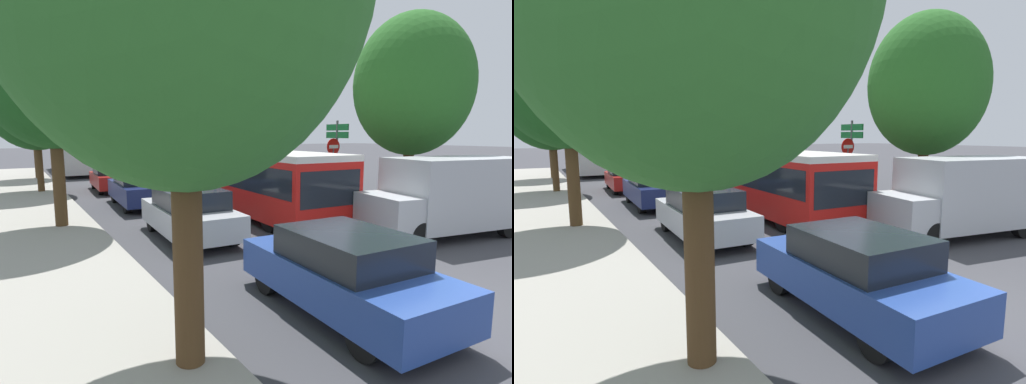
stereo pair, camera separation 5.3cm
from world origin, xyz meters
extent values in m
plane|color=#3D3D42|center=(0.00, 0.00, 0.00)|extent=(200.00, 200.00, 0.00)
cube|color=#9E998E|center=(-5.61, 15.23, 0.07)|extent=(3.20, 40.45, 0.14)
cube|color=red|center=(1.60, 8.95, 1.23)|extent=(2.87, 9.09, 1.94)
cube|color=black|center=(1.60, 8.95, 1.58)|extent=(2.87, 8.73, 0.85)
cube|color=silver|center=(1.60, 8.95, 2.29)|extent=(2.87, 9.09, 0.19)
cube|color=red|center=(2.03, 17.44, 1.23)|extent=(2.72, 6.26, 1.94)
cube|color=black|center=(2.03, 17.44, 1.58)|extent=(2.73, 6.01, 0.85)
cube|color=silver|center=(2.03, 17.44, 2.29)|extent=(2.72, 6.26, 0.19)
cylinder|color=black|center=(1.85, 13.90, 1.23)|extent=(1.83, 1.04, 1.78)
cube|color=black|center=(1.37, 4.50, 1.46)|extent=(2.12, 0.20, 1.04)
cylinder|color=black|center=(2.46, 6.03, 0.47)|extent=(0.33, 0.96, 0.95)
cylinder|color=black|center=(0.44, 6.13, 0.47)|extent=(0.33, 0.96, 0.95)
cylinder|color=black|center=(2.76, 11.76, 0.47)|extent=(0.33, 0.96, 0.95)
cylinder|color=black|center=(0.73, 11.87, 0.47)|extent=(0.33, 0.96, 0.95)
cylinder|color=black|center=(3.04, 17.39, 0.47)|extent=(0.33, 0.96, 0.95)
cylinder|color=black|center=(1.02, 17.49, 0.47)|extent=(0.33, 0.96, 0.95)
cube|color=silver|center=(-1.91, 30.45, 1.24)|extent=(2.64, 11.23, 1.95)
cube|color=black|center=(-1.91, 30.45, 1.59)|extent=(2.65, 10.67, 0.82)
cube|color=black|center=(-1.91, 30.45, 2.31)|extent=(2.64, 11.23, 0.19)
cylinder|color=black|center=(-2.90, 34.16, 0.49)|extent=(0.31, 0.98, 0.97)
cylinder|color=black|center=(-0.81, 34.13, 0.49)|extent=(0.31, 0.98, 0.97)
cylinder|color=black|center=(-3.00, 27.11, 0.49)|extent=(0.31, 0.98, 0.97)
cylinder|color=black|center=(-0.91, 27.08, 0.49)|extent=(0.31, 0.98, 0.97)
cube|color=#284799|center=(-1.67, 0.81, 0.58)|extent=(1.94, 4.13, 0.65)
cube|color=black|center=(-1.68, 0.72, 1.15)|extent=(1.69, 2.20, 0.50)
cylinder|color=black|center=(-2.32, 2.14, 0.31)|extent=(0.25, 0.63, 0.61)
cylinder|color=black|center=(-0.88, 2.06, 0.31)|extent=(0.25, 0.63, 0.61)
cylinder|color=black|center=(-2.47, -0.43, 0.31)|extent=(0.25, 0.63, 0.61)
cylinder|color=black|center=(-1.03, -0.52, 0.31)|extent=(0.25, 0.63, 0.61)
cube|color=#B7BABF|center=(-1.98, 6.73, 0.60)|extent=(2.02, 4.30, 0.68)
cube|color=black|center=(-1.98, 6.63, 1.20)|extent=(1.76, 2.29, 0.52)
cylinder|color=black|center=(-2.65, 8.12, 0.32)|extent=(0.26, 0.65, 0.64)
cylinder|color=black|center=(-1.16, 8.03, 0.32)|extent=(0.26, 0.65, 0.64)
cylinder|color=black|center=(-2.80, 5.43, 0.32)|extent=(0.26, 0.65, 0.64)
cylinder|color=black|center=(-1.31, 5.35, 0.32)|extent=(0.26, 0.65, 0.64)
cube|color=navy|center=(-1.72, 12.77, 0.63)|extent=(2.12, 4.51, 0.71)
cube|color=black|center=(-1.73, 12.66, 1.26)|extent=(1.85, 2.41, 0.55)
cylinder|color=black|center=(-2.42, 14.22, 0.34)|extent=(0.27, 0.68, 0.67)
cylinder|color=black|center=(-0.86, 14.13, 0.34)|extent=(0.27, 0.68, 0.67)
cylinder|color=black|center=(-2.59, 11.40, 0.34)|extent=(0.27, 0.68, 0.67)
cylinder|color=black|center=(-1.02, 11.31, 0.34)|extent=(0.27, 0.68, 0.67)
cube|color=#B21E19|center=(-1.70, 18.19, 0.59)|extent=(1.98, 4.22, 0.67)
cube|color=black|center=(-1.71, 18.10, 1.18)|extent=(1.73, 2.25, 0.51)
cylinder|color=black|center=(-2.36, 19.55, 0.31)|extent=(0.25, 0.64, 0.63)
cylinder|color=black|center=(-0.89, 19.47, 0.31)|extent=(0.25, 0.64, 0.63)
cylinder|color=black|center=(-2.51, 16.92, 0.31)|extent=(0.25, 0.64, 0.63)
cylinder|color=black|center=(-1.04, 16.83, 0.31)|extent=(0.25, 0.64, 0.63)
cube|color=#B7BABF|center=(4.91, 2.93, 1.31)|extent=(4.39, 2.70, 2.00)
cube|color=#B7BABF|center=(2.45, 3.38, 0.84)|extent=(1.22, 2.03, 1.00)
cylinder|color=black|center=(2.69, 2.48, 0.36)|extent=(0.75, 0.36, 0.72)
cylinder|color=black|center=(2.99, 4.13, 0.36)|extent=(0.75, 0.36, 0.72)
cylinder|color=black|center=(5.94, 1.89, 0.36)|extent=(0.75, 0.36, 0.72)
cylinder|color=black|center=(6.24, 3.55, 0.36)|extent=(0.75, 0.36, 0.72)
cylinder|color=#56595E|center=(-0.14, 8.81, 1.70)|extent=(0.12, 0.12, 3.40)
cube|color=black|center=(-0.14, 8.81, 2.95)|extent=(0.36, 0.30, 0.90)
sphere|color=red|center=(-0.17, 8.67, 3.23)|extent=(0.18, 0.18, 0.18)
sphere|color=#EAAD14|center=(-0.17, 8.67, 2.95)|extent=(0.18, 0.18, 0.18)
sphere|color=green|center=(-0.17, 8.67, 2.67)|extent=(0.18, 0.18, 0.18)
cylinder|color=#56595E|center=(5.50, 8.89, 1.20)|extent=(0.08, 0.08, 2.40)
cylinder|color=red|center=(5.50, 8.89, 2.47)|extent=(0.70, 0.03, 0.70)
cube|color=white|center=(5.50, 8.87, 2.47)|extent=(0.50, 0.04, 0.14)
cylinder|color=#56595E|center=(6.32, 9.55, 1.80)|extent=(0.10, 0.10, 3.60)
cube|color=#197A38|center=(6.32, 9.55, 3.30)|extent=(0.08, 1.40, 0.28)
cube|color=#197A38|center=(6.32, 9.55, 2.96)|extent=(0.08, 1.40, 0.28)
cylinder|color=#51381E|center=(-4.53, 0.54, 1.46)|extent=(0.37, 0.37, 2.92)
ellipsoid|color=#1E561E|center=(-4.62, 0.91, 4.02)|extent=(2.54, 2.54, 2.69)
cylinder|color=#51381E|center=(-5.01, 9.81, 1.58)|extent=(0.37, 0.37, 3.17)
ellipsoid|color=#1E561E|center=(-5.01, 9.81, 5.06)|extent=(4.14, 4.14, 5.05)
cylinder|color=#51381E|center=(-4.98, 18.88, 1.45)|extent=(0.31, 0.31, 2.89)
ellipsoid|color=#1E561E|center=(-4.98, 18.88, 4.95)|extent=(4.76, 4.76, 5.49)
cylinder|color=#51381E|center=(-4.71, 26.16, 1.68)|extent=(0.27, 0.27, 3.35)
ellipsoid|color=#286623|center=(-4.71, 26.16, 4.93)|extent=(3.71, 3.71, 4.21)
cylinder|color=#51381E|center=(7.13, 6.35, 1.42)|extent=(0.40, 0.40, 2.85)
ellipsoid|color=#286623|center=(7.13, 6.35, 4.87)|extent=(4.47, 4.47, 5.40)
cylinder|color=#51381E|center=(7.03, 15.74, 1.73)|extent=(0.27, 0.27, 3.47)
ellipsoid|color=#1E561E|center=(7.03, 15.74, 5.17)|extent=(3.96, 3.96, 4.55)
ellipsoid|color=#3D7F38|center=(7.00, 15.88, 4.49)|extent=(2.38, 2.38, 2.50)
cylinder|color=#51381E|center=(7.01, 27.22, 1.75)|extent=(0.38, 0.38, 3.49)
ellipsoid|color=#3D7F38|center=(7.01, 27.22, 5.21)|extent=(4.63, 4.63, 4.58)
camera|label=1|loc=(-6.30, -3.86, 2.97)|focal=28.00mm
camera|label=2|loc=(-6.25, -3.89, 2.97)|focal=28.00mm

